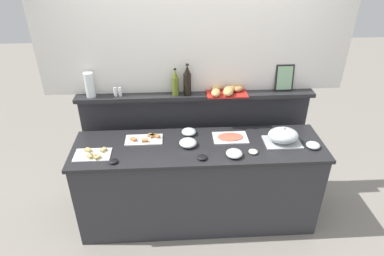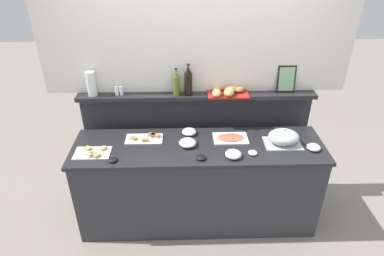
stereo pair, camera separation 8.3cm
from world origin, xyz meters
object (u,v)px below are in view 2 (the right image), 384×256
object	(u,v)px
pepper_shaker	(121,91)
glass_bowl_large	(188,143)
salt_shaker	(117,91)
framed_picture	(286,79)
condiment_bowl_dark	(253,153)
bread_basket	(228,91)
cold_cuts_platter	(230,138)
sandwich_platter_rear	(145,138)
water_carafe	(91,84)
wine_bottle_dark	(188,81)
olive_oil_bottle	(176,83)
sandwich_platter_front	(93,153)
glass_bowl_small	(233,154)
glass_bowl_extra	(189,132)
condiment_bowl_teal	(113,160)
glass_bowl_medium	(314,147)
condiment_bowl_cream	(201,157)
serving_cloche	(283,137)

from	to	relation	value
pepper_shaker	glass_bowl_large	bearing A→B (deg)	-33.35
salt_shaker	framed_picture	world-z (taller)	framed_picture
condiment_bowl_dark	bread_basket	world-z (taller)	bread_basket
condiment_bowl_dark	cold_cuts_platter	bearing A→B (deg)	122.63
sandwich_platter_rear	condiment_bowl_dark	xyz separation A→B (m)	(0.98, -0.28, 0.00)
pepper_shaker	framed_picture	xyz separation A→B (m)	(1.63, 0.04, 0.09)
bread_basket	water_carafe	bearing A→B (deg)	179.68
bread_basket	framed_picture	distance (m)	0.59
wine_bottle_dark	pepper_shaker	xyz separation A→B (m)	(-0.66, 0.01, -0.10)
sandwich_platter_rear	wine_bottle_dark	distance (m)	0.69
olive_oil_bottle	glass_bowl_large	bearing A→B (deg)	-76.33
sandwich_platter_front	wine_bottle_dark	xyz separation A→B (m)	(0.87, 0.52, 0.46)
glass_bowl_small	olive_oil_bottle	xyz separation A→B (m)	(-0.50, 0.60, 0.43)
glass_bowl_extra	condiment_bowl_teal	distance (m)	0.80
condiment_bowl_dark	wine_bottle_dark	size ratio (longest dim) A/B	0.27
cold_cuts_platter	condiment_bowl_dark	bearing A→B (deg)	-57.37
framed_picture	bread_basket	bearing A→B (deg)	-175.50
glass_bowl_medium	condiment_bowl_teal	size ratio (longest dim) A/B	1.54
sandwich_platter_rear	framed_picture	xyz separation A→B (m)	(1.39, 0.34, 0.45)
condiment_bowl_cream	pepper_shaker	world-z (taller)	pepper_shaker
glass_bowl_large	glass_bowl_small	bearing A→B (deg)	-25.43
sandwich_platter_front	cold_cuts_platter	distance (m)	1.28
glass_bowl_large	pepper_shaker	world-z (taller)	pepper_shaker
wine_bottle_dark	condiment_bowl_cream	bearing A→B (deg)	-81.10
serving_cloche	condiment_bowl_teal	world-z (taller)	serving_cloche
glass_bowl_extra	olive_oil_bottle	xyz separation A→B (m)	(-0.12, 0.21, 0.43)
glass_bowl_large	bread_basket	xyz separation A→B (m)	(0.40, 0.41, 0.34)
serving_cloche	framed_picture	world-z (taller)	framed_picture
glass_bowl_medium	framed_picture	size ratio (longest dim) A/B	0.47
glass_bowl_small	wine_bottle_dark	distance (m)	0.84
glass_bowl_medium	condiment_bowl_dark	distance (m)	0.57
sandwich_platter_front	framed_picture	size ratio (longest dim) A/B	1.21
sandwich_platter_front	condiment_bowl_dark	world-z (taller)	sandwich_platter_front
cold_cuts_platter	condiment_bowl_cream	distance (m)	0.44
sandwich_platter_front	glass_bowl_small	world-z (taller)	glass_bowl_small
bread_basket	water_carafe	world-z (taller)	water_carafe
sandwich_platter_rear	wine_bottle_dark	xyz separation A→B (m)	(0.42, 0.29, 0.46)
sandwich_platter_rear	salt_shaker	xyz separation A→B (m)	(-0.28, 0.30, 0.36)
glass_bowl_medium	bread_basket	bearing A→B (deg)	145.59
condiment_bowl_cream	olive_oil_bottle	size ratio (longest dim) A/B	0.32
serving_cloche	salt_shaker	distance (m)	1.66
sandwich_platter_front	condiment_bowl_dark	xyz separation A→B (m)	(1.43, -0.05, 0.00)
salt_shaker	water_carafe	distance (m)	0.25
glass_bowl_large	glass_bowl_small	world-z (taller)	glass_bowl_large
water_carafe	glass_bowl_extra	bearing A→B (deg)	-13.11
water_carafe	cold_cuts_platter	bearing A→B (deg)	-13.25
glass_bowl_medium	water_carafe	xyz separation A→B (m)	(-2.07, 0.52, 0.43)
salt_shaker	wine_bottle_dark	bearing A→B (deg)	-0.65
glass_bowl_small	salt_shaker	size ratio (longest dim) A/B	1.69
cold_cuts_platter	bread_basket	size ratio (longest dim) A/B	0.83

